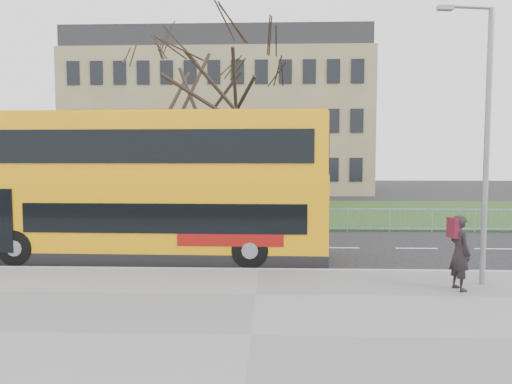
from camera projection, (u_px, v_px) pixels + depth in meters
ground at (260, 262)px, 15.37m from camera, size 120.00×120.00×0.00m
pavement at (251, 338)px, 8.63m from camera, size 80.00×10.50×0.12m
kerb at (259, 271)px, 13.82m from camera, size 80.00×0.20×0.14m
grass_verge at (266, 212)px, 29.62m from camera, size 80.00×15.40×0.08m
guard_railing at (264, 220)px, 21.91m from camera, size 40.00×0.12×1.10m
bare_tree at (210, 107)px, 24.99m from camera, size 8.72×8.72×12.46m
civic_building at (223, 127)px, 49.93m from camera, size 30.00×15.00×14.00m
yellow_bus at (153, 183)px, 15.69m from camera, size 11.80×3.02×4.93m
pedestrian at (460, 253)px, 11.56m from camera, size 0.60×0.78×1.92m
street_lamp at (484, 135)px, 11.86m from camera, size 1.53×0.37×7.23m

